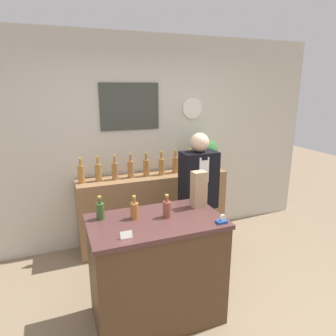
# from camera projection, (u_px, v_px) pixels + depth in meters

# --- Properties ---
(back_wall) EXTENTS (5.20, 0.09, 2.70)m
(back_wall) POSITION_uv_depth(u_px,v_px,m) (138.00, 142.00, 3.94)
(back_wall) COLOR beige
(back_wall) RESTS_ON ground_plane
(back_shelf) EXTENTS (1.96, 0.38, 0.95)m
(back_shelf) POSITION_uv_depth(u_px,v_px,m) (154.00, 209.00, 3.99)
(back_shelf) COLOR #8E6642
(back_shelf) RESTS_ON ground_plane
(display_counter) EXTENTS (1.14, 0.67, 0.97)m
(display_counter) POSITION_uv_depth(u_px,v_px,m) (157.00, 270.00, 2.66)
(display_counter) COLOR #4C331E
(display_counter) RESTS_ON ground_plane
(shopkeeper) EXTENTS (0.40, 0.25, 1.58)m
(shopkeeper) POSITION_uv_depth(u_px,v_px,m) (198.00, 202.00, 3.41)
(shopkeeper) COLOR black
(shopkeeper) RESTS_ON ground_plane
(potted_plant) EXTENTS (0.33, 0.33, 0.43)m
(potted_plant) POSITION_uv_depth(u_px,v_px,m) (205.00, 153.00, 4.02)
(potted_plant) COLOR #4C3D2D
(potted_plant) RESTS_ON back_shelf
(paper_bag) EXTENTS (0.14, 0.11, 0.34)m
(paper_bag) POSITION_uv_depth(u_px,v_px,m) (199.00, 189.00, 2.77)
(paper_bag) COLOR tan
(paper_bag) RESTS_ON display_counter
(tape_dispenser) EXTENTS (0.09, 0.06, 0.07)m
(tape_dispenser) POSITION_uv_depth(u_px,v_px,m) (222.00, 220.00, 2.47)
(tape_dispenser) COLOR #1E4799
(tape_dispenser) RESTS_ON display_counter
(price_card_left) EXTENTS (0.09, 0.02, 0.06)m
(price_card_left) POSITION_uv_depth(u_px,v_px,m) (126.00, 235.00, 2.22)
(price_card_left) COLOR white
(price_card_left) RESTS_ON display_counter
(counter_bottle_0) EXTENTS (0.07, 0.07, 0.21)m
(counter_bottle_0) POSITION_uv_depth(u_px,v_px,m) (100.00, 210.00, 2.53)
(counter_bottle_0) COLOR #365124
(counter_bottle_0) RESTS_ON display_counter
(counter_bottle_1) EXTENTS (0.07, 0.07, 0.21)m
(counter_bottle_1) POSITION_uv_depth(u_px,v_px,m) (134.00, 210.00, 2.54)
(counter_bottle_1) COLOR #A0632E
(counter_bottle_1) RESTS_ON display_counter
(counter_bottle_2) EXTENTS (0.07, 0.07, 0.21)m
(counter_bottle_2) POSITION_uv_depth(u_px,v_px,m) (167.00, 209.00, 2.56)
(counter_bottle_2) COLOR brown
(counter_bottle_2) RESTS_ON display_counter
(shelf_bottle_0) EXTENTS (0.08, 0.08, 0.31)m
(shelf_bottle_0) POSITION_uv_depth(u_px,v_px,m) (81.00, 174.00, 3.53)
(shelf_bottle_0) COLOR #A26D33
(shelf_bottle_0) RESTS_ON back_shelf
(shelf_bottle_1) EXTENTS (0.08, 0.08, 0.31)m
(shelf_bottle_1) POSITION_uv_depth(u_px,v_px,m) (98.00, 172.00, 3.60)
(shelf_bottle_1) COLOR olive
(shelf_bottle_1) RESTS_ON back_shelf
(shelf_bottle_2) EXTENTS (0.08, 0.08, 0.31)m
(shelf_bottle_2) POSITION_uv_depth(u_px,v_px,m) (115.00, 170.00, 3.66)
(shelf_bottle_2) COLOR #9C663B
(shelf_bottle_2) RESTS_ON back_shelf
(shelf_bottle_3) EXTENTS (0.08, 0.08, 0.31)m
(shelf_bottle_3) POSITION_uv_depth(u_px,v_px,m) (131.00, 169.00, 3.74)
(shelf_bottle_3) COLOR #9C683C
(shelf_bottle_3) RESTS_ON back_shelf
(shelf_bottle_4) EXTENTS (0.08, 0.08, 0.31)m
(shelf_bottle_4) POSITION_uv_depth(u_px,v_px,m) (146.00, 167.00, 3.81)
(shelf_bottle_4) COLOR olive
(shelf_bottle_4) RESTS_ON back_shelf
(shelf_bottle_5) EXTENTS (0.08, 0.08, 0.31)m
(shelf_bottle_5) POSITION_uv_depth(u_px,v_px,m) (162.00, 166.00, 3.86)
(shelf_bottle_5) COLOR #A47135
(shelf_bottle_5) RESTS_ON back_shelf
(shelf_bottle_6) EXTENTS (0.08, 0.08, 0.31)m
(shelf_bottle_6) POSITION_uv_depth(u_px,v_px,m) (175.00, 164.00, 3.95)
(shelf_bottle_6) COLOR #A46835
(shelf_bottle_6) RESTS_ON back_shelf
(shelf_bottle_7) EXTENTS (0.08, 0.08, 0.31)m
(shelf_bottle_7) POSITION_uv_depth(u_px,v_px,m) (189.00, 163.00, 4.01)
(shelf_bottle_7) COLOR #A1663C
(shelf_bottle_7) RESTS_ON back_shelf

